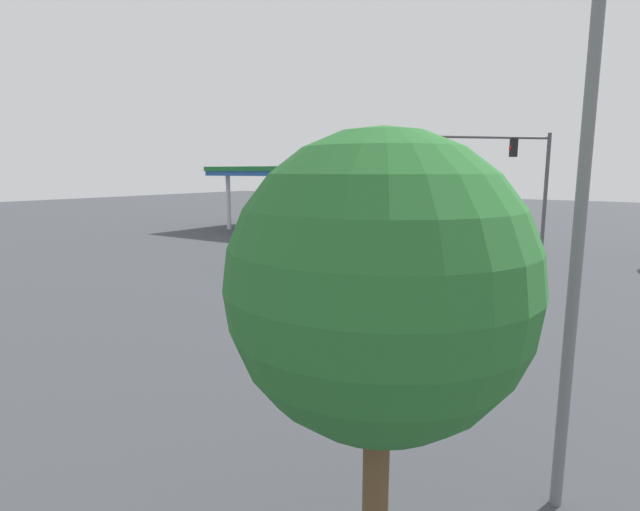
# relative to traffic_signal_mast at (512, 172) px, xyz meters

# --- Properties ---
(ground_plane) EXTENTS (144.98, 144.98, 0.00)m
(ground_plane) POSITION_rel_traffic_signal_mast_xyz_m (6.58, 6.58, -4.69)
(ground_plane) COLOR #3D3F44
(crosswalk_markings) EXTENTS (11.37, 7.25, 0.01)m
(crosswalk_markings) POSITION_rel_traffic_signal_mast_xyz_m (6.58, -0.65, -4.68)
(crosswalk_markings) COLOR silver
(crosswalk_markings) RESTS_ON ground_plane
(traffic_signal_mast) EXTENTS (4.49, 4.49, 6.54)m
(traffic_signal_mast) POSITION_rel_traffic_signal_mast_xyz_m (0.00, 0.00, 0.00)
(traffic_signal_mast) COLOR #47474C
(traffic_signal_mast) RESTS_ON ground_plane
(car_0) EXTENTS (2.13, 4.31, 1.46)m
(car_0) POSITION_rel_traffic_signal_mast_xyz_m (2.21, -5.97, -4.03)
(car_0) COLOR maroon
(car_0) RESTS_ON ground_plane
(car_1) EXTENTS (2.21, 4.18, 1.60)m
(car_1) POSITION_rel_traffic_signal_mast_xyz_m (8.56, 6.37, -3.91)
(car_1) COLOR navy
(car_1) RESTS_ON ground_plane
(gas_station_canopy) EXTENTS (8.46, 8.46, 5.09)m
(gas_station_canopy) POSITION_rel_traffic_signal_mast_xyz_m (20.40, -7.46, -0.14)
(gas_station_canopy) COLOR #23519E
(gas_station_canopy) RESTS_ON ground_plane
(pedestrian) EXTENTS (0.41, 0.41, 1.75)m
(pedestrian) POSITION_rel_traffic_signal_mast_xyz_m (14.16, -1.59, -3.70)
(pedestrian) COLOR #38383D
(pedestrian) RESTS_ON ground_plane
(street_light_pole_a) EXTENTS (0.80, 0.36, 8.17)m
(street_light_pole_a) POSITION_rel_traffic_signal_mast_xyz_m (-5.17, 17.73, 0.20)
(street_light_pole_a) COLOR slate
(street_light_pole_a) RESTS_ON ground_plane
(tree_corner_b) EXTENTS (2.84, 2.84, 5.13)m
(tree_corner_b) POSITION_rel_traffic_signal_mast_xyz_m (-3.97, 21.02, -1.00)
(tree_corner_b) COLOR brown
(tree_corner_b) RESTS_ON ground_plane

